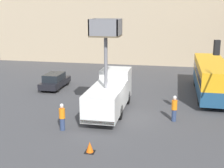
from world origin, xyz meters
TOP-DOWN VIEW (x-y plane):
  - ground_plane at (0.00, 0.00)m, footprint 120.00×120.00m
  - building_backdrop_far at (0.00, 25.76)m, footprint 44.00×10.00m
  - utility_truck at (-1.19, 1.01)m, footprint 2.24×7.34m
  - city_bus at (6.58, 7.39)m, footprint 2.44×10.43m
  - road_worker_near_truck at (-3.45, -3.01)m, footprint 0.38×0.38m
  - road_worker_directing at (3.52, 0.07)m, footprint 0.38×0.38m
  - traffic_cone_near_truck at (-0.90, -5.70)m, footprint 0.53×0.53m
  - parked_car_curbside at (-7.86, 6.84)m, footprint 1.72×4.25m

SIDE VIEW (x-z plane):
  - ground_plane at x=0.00m, z-range 0.00..0.00m
  - traffic_cone_near_truck at x=-0.90m, z-range -0.02..0.59m
  - parked_car_curbside at x=-7.86m, z-range 0.00..1.49m
  - road_worker_near_truck at x=-3.45m, z-range 0.00..1.77m
  - road_worker_directing at x=3.52m, z-range 0.00..1.82m
  - utility_truck at x=-1.19m, z-range -1.88..5.03m
  - city_bus at x=6.58m, z-range 0.26..3.27m
  - building_backdrop_far at x=0.00m, z-range 0.00..13.06m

